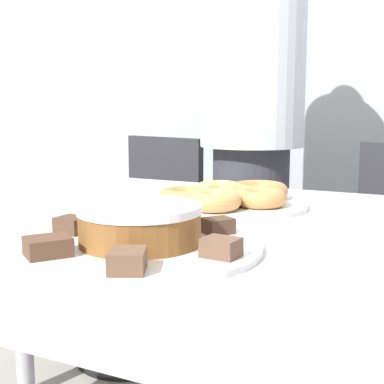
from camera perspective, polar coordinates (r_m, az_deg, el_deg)
The scene contains 19 objects.
wall_back at distance 2.53m, azimuth 15.62°, elevation 15.79°, with size 8.00×0.05×2.60m.
table at distance 1.03m, azimuth -2.60°, elevation -7.54°, with size 1.73×0.98×0.78m.
person_standing at distance 1.87m, azimuth 6.39°, elevation 6.24°, with size 0.36×0.36×1.70m.
office_chair_left at distance 2.16m, azimuth -5.61°, elevation -6.64°, with size 0.54×0.54×0.87m.
plate_cake at distance 0.81m, azimuth -5.55°, elevation -5.83°, with size 0.37×0.37×0.01m.
plate_donuts at distance 1.16m, azimuth 3.86°, elevation -1.30°, with size 0.34×0.34×0.01m.
frosted_cake at distance 0.80m, azimuth -5.58°, elevation -3.41°, with size 0.19×0.19×0.06m.
lamington_0 at distance 0.67m, azimuth -6.92°, elevation -7.28°, with size 0.06×0.07×0.03m.
lamington_1 at distance 0.73m, azimuth 3.13°, elevation -5.92°, with size 0.05×0.05×0.03m.
lamington_2 at distance 0.87m, azimuth 2.81°, elevation -3.61°, with size 0.06×0.06×0.03m.
lamington_3 at distance 0.94m, azimuth -4.60°, elevation -2.61°, with size 0.06×0.07×0.03m.
lamington_4 at distance 0.89m, azimuth -12.68°, elevation -3.43°, with size 0.05×0.05×0.03m.
lamington_5 at distance 0.76m, azimuth -15.12°, elevation -5.62°, with size 0.08×0.08×0.03m.
donut_0 at distance 1.15m, azimuth 3.87°, elevation -0.23°, with size 0.12×0.12×0.03m.
donut_1 at distance 1.23m, azimuth 2.74°, elevation 0.31°, with size 0.11×0.11×0.03m.
donut_2 at distance 1.16m, azimuth -0.80°, elevation -0.29°, with size 0.11×0.11×0.03m.
donut_3 at distance 1.06m, azimuth 2.31°, elevation -0.89°, with size 0.11×0.11×0.04m.
donut_4 at distance 1.11m, azimuth 7.28°, elevation -0.62°, with size 0.11×0.11×0.03m.
donut_5 at distance 1.20m, azimuth 7.14°, elevation 0.14°, with size 0.13×0.13×0.04m.
Camera 1 is at (0.48, -0.87, 0.99)m, focal length 50.00 mm.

